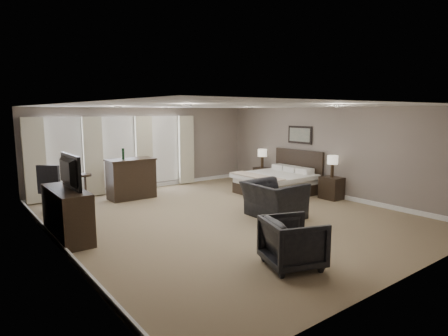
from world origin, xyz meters
TOP-DOWN VIEW (x-y plane):
  - room at (0.00, 0.00)m, footprint 7.60×8.60m
  - window_bay at (-1.00, 4.11)m, footprint 5.25×0.20m
  - bed at (2.58, 1.09)m, footprint 2.01×1.92m
  - nightstand_near at (3.47, -0.36)m, footprint 0.47×0.58m
  - nightstand_far at (3.47, 2.54)m, footprint 0.42×0.51m
  - lamp_near at (3.47, -0.36)m, footprint 0.30×0.30m
  - lamp_far at (3.47, 2.54)m, footprint 0.31×0.31m
  - wall_art at (3.70, 1.09)m, footprint 0.04×0.96m
  - dresser at (-3.45, 0.65)m, footprint 0.55×1.71m
  - tv at (-3.45, 0.65)m, footprint 0.67×1.16m
  - armchair_near at (0.85, -0.69)m, footprint 0.86×1.30m
  - armchair_far at (-0.94, -2.94)m, footprint 1.05×1.08m
  - bar_counter at (-1.05, 3.15)m, footprint 1.33×0.69m
  - bar_stool_left at (-2.20, 3.62)m, footprint 0.48×0.48m
  - bar_stool_right at (-0.29, 3.50)m, footprint 0.41×0.41m
  - desk_chair at (-3.16, 2.85)m, footprint 0.88×0.88m

SIDE VIEW (x-z plane):
  - nightstand_far at x=3.47m, z-range 0.00..0.55m
  - nightstand_near at x=3.47m, z-range 0.00..0.63m
  - bar_stool_left at x=-2.20m, z-range 0.00..0.76m
  - bar_stool_right at x=-0.29m, z-range 0.00..0.79m
  - armchair_far at x=-0.94m, z-range 0.00..0.89m
  - dresser at x=-3.45m, z-range 0.00..0.99m
  - armchair_near at x=0.85m, z-range 0.00..1.12m
  - bar_counter at x=-1.05m, z-range 0.00..1.16m
  - desk_chair at x=-3.16m, z-range 0.00..1.22m
  - bed at x=2.58m, z-range 0.00..1.28m
  - lamp_far at x=3.47m, z-range 0.55..1.20m
  - lamp_near at x=3.47m, z-range 0.63..1.25m
  - tv at x=-3.45m, z-range 0.99..1.15m
  - window_bay at x=-1.00m, z-range 0.05..2.35m
  - room at x=0.00m, z-range -0.02..2.62m
  - wall_art at x=3.70m, z-range 1.47..2.03m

